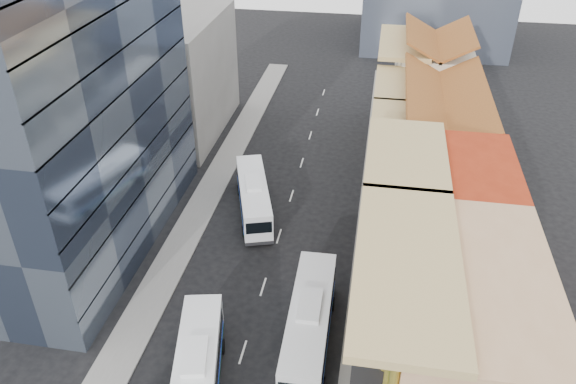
% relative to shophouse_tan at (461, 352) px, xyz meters
% --- Properties ---
extents(sidewalk_right, '(3.00, 90.00, 0.15)m').
position_rel_shophouse_tan_xyz_m(sidewalk_right, '(-5.50, 17.00, -5.92)').
color(sidewalk_right, slate).
rests_on(sidewalk_right, ground).
extents(sidewalk_left, '(3.00, 90.00, 0.15)m').
position_rel_shophouse_tan_xyz_m(sidewalk_left, '(-22.50, 17.00, -5.92)').
color(sidewalk_left, slate).
rests_on(sidewalk_left, ground).
extents(shophouse_tan, '(8.00, 14.00, 12.00)m').
position_rel_shophouse_tan_xyz_m(shophouse_tan, '(0.00, 0.00, 0.00)').
color(shophouse_tan, tan).
rests_on(shophouse_tan, ground).
extents(shophouse_red, '(8.00, 10.00, 12.00)m').
position_rel_shophouse_tan_xyz_m(shophouse_red, '(0.00, 12.00, 0.00)').
color(shophouse_red, '#A52D12').
rests_on(shophouse_red, ground).
extents(shophouse_cream_near, '(8.00, 9.00, 10.00)m').
position_rel_shophouse_tan_xyz_m(shophouse_cream_near, '(0.00, 21.50, -1.00)').
color(shophouse_cream_near, beige).
rests_on(shophouse_cream_near, ground).
extents(shophouse_cream_mid, '(8.00, 9.00, 10.00)m').
position_rel_shophouse_tan_xyz_m(shophouse_cream_mid, '(0.00, 30.50, -1.00)').
color(shophouse_cream_mid, beige).
rests_on(shophouse_cream_mid, ground).
extents(shophouse_cream_far, '(8.00, 12.00, 11.00)m').
position_rel_shophouse_tan_xyz_m(shophouse_cream_far, '(0.00, 41.00, -0.50)').
color(shophouse_cream_far, beige).
rests_on(shophouse_cream_far, ground).
extents(office_tower, '(12.00, 26.00, 30.00)m').
position_rel_shophouse_tan_xyz_m(office_tower, '(-31.00, 14.00, 9.00)').
color(office_tower, '#3A465D').
rests_on(office_tower, ground).
extents(office_block_far, '(10.00, 18.00, 14.00)m').
position_rel_shophouse_tan_xyz_m(office_block_far, '(-30.00, 37.00, 1.00)').
color(office_block_far, gray).
rests_on(office_block_far, ground).
extents(bus_left_near, '(5.14, 12.01, 3.75)m').
position_rel_shophouse_tan_xyz_m(bus_left_near, '(-16.00, -0.88, -4.12)').
color(bus_left_near, white).
rests_on(bus_left_near, ground).
extents(bus_left_far, '(6.00, 11.68, 3.66)m').
position_rel_shophouse_tan_xyz_m(bus_left_far, '(-17.12, 20.47, -4.17)').
color(bus_left_far, white).
rests_on(bus_left_far, ground).
extents(bus_right, '(3.16, 12.36, 3.94)m').
position_rel_shophouse_tan_xyz_m(bus_right, '(-9.46, 4.68, -4.03)').
color(bus_right, silver).
rests_on(bus_right, ground).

